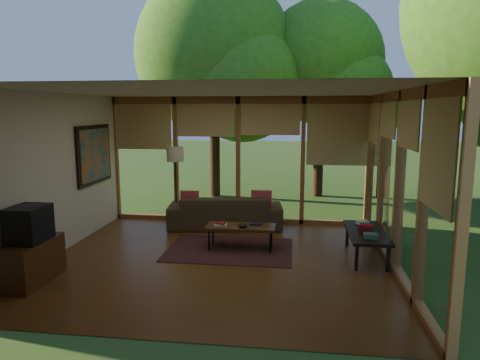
# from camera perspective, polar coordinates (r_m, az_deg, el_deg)

# --- Properties ---
(floor) EXTENTS (5.50, 5.50, 0.00)m
(floor) POSITION_cam_1_polar(r_m,az_deg,el_deg) (7.08, -2.96, -10.64)
(floor) COLOR brown
(floor) RESTS_ON ground
(ceiling) EXTENTS (5.50, 5.50, 0.00)m
(ceiling) POSITION_cam_1_polar(r_m,az_deg,el_deg) (6.66, -3.16, 11.75)
(ceiling) COLOR silver
(ceiling) RESTS_ON ground
(wall_left) EXTENTS (0.04, 5.00, 2.70)m
(wall_left) POSITION_cam_1_polar(r_m,az_deg,el_deg) (7.72, -23.56, 0.60)
(wall_left) COLOR beige
(wall_left) RESTS_ON ground
(wall_front) EXTENTS (5.50, 0.04, 2.70)m
(wall_front) POSITION_cam_1_polar(r_m,az_deg,el_deg) (4.36, -9.02, -4.97)
(wall_front) COLOR beige
(wall_front) RESTS_ON ground
(window_wall_back) EXTENTS (5.50, 0.12, 2.70)m
(window_wall_back) POSITION_cam_1_polar(r_m,az_deg,el_deg) (9.19, -0.25, 2.66)
(window_wall_back) COLOR #A26232
(window_wall_back) RESTS_ON ground
(window_wall_right) EXTENTS (0.12, 5.00, 2.70)m
(window_wall_right) POSITION_cam_1_polar(r_m,az_deg,el_deg) (6.81, 20.35, -0.27)
(window_wall_right) COLOR #A26232
(window_wall_right) RESTS_ON ground
(tree_nw) EXTENTS (4.30, 4.30, 6.07)m
(tree_nw) POSITION_cam_1_polar(r_m,az_deg,el_deg) (12.14, -3.44, 16.41)
(tree_nw) COLOR #361C13
(tree_nw) RESTS_ON ground
(tree_ne) EXTENTS (3.36, 3.36, 5.38)m
(tree_ne) POSITION_cam_1_polar(r_m,az_deg,el_deg) (12.33, 10.75, 15.08)
(tree_ne) COLOR #361C13
(tree_ne) RESTS_ON ground
(rug) EXTENTS (2.17, 1.53, 0.01)m
(rug) POSITION_cam_1_polar(r_m,az_deg,el_deg) (7.57, -1.36, -9.25)
(rug) COLOR maroon
(rug) RESTS_ON floor
(sofa) EXTENTS (2.42, 1.19, 0.68)m
(sofa) POSITION_cam_1_polar(r_m,az_deg,el_deg) (8.91, -1.95, -4.17)
(sofa) COLOR #3E331F
(sofa) RESTS_ON floor
(pillow_left) EXTENTS (0.37, 0.20, 0.39)m
(pillow_left) POSITION_cam_1_polar(r_m,az_deg,el_deg) (8.96, -6.75, -2.67)
(pillow_left) COLOR maroon
(pillow_left) RESTS_ON sofa
(pillow_right) EXTENTS (0.41, 0.22, 0.43)m
(pillow_right) POSITION_cam_1_polar(r_m,az_deg,el_deg) (8.72, 2.87, -2.81)
(pillow_right) COLOR maroon
(pillow_right) RESTS_ON sofa
(ct_book_lower) EXTENTS (0.25, 0.20, 0.03)m
(ct_book_lower) POSITION_cam_1_polar(r_m,az_deg,el_deg) (7.49, -2.63, -5.98)
(ct_book_lower) COLOR beige
(ct_book_lower) RESTS_ON coffee_table
(ct_book_upper) EXTENTS (0.19, 0.17, 0.03)m
(ct_book_upper) POSITION_cam_1_polar(r_m,az_deg,el_deg) (7.48, -2.63, -5.78)
(ct_book_upper) COLOR maroon
(ct_book_upper) RESTS_ON coffee_table
(ct_book_side) EXTENTS (0.20, 0.16, 0.03)m
(ct_book_side) POSITION_cam_1_polar(r_m,az_deg,el_deg) (7.54, 2.07, -5.90)
(ct_book_side) COLOR black
(ct_book_side) RESTS_ON coffee_table
(ct_bowl) EXTENTS (0.16, 0.16, 0.07)m
(ct_bowl) POSITION_cam_1_polar(r_m,az_deg,el_deg) (7.38, 0.38, -6.05)
(ct_bowl) COLOR black
(ct_bowl) RESTS_ON coffee_table
(media_cabinet) EXTENTS (0.50, 1.00, 0.60)m
(media_cabinet) POSITION_cam_1_polar(r_m,az_deg,el_deg) (6.82, -26.15, -9.74)
(media_cabinet) COLOR #4D2C15
(media_cabinet) RESTS_ON floor
(television) EXTENTS (0.45, 0.55, 0.50)m
(television) POSITION_cam_1_polar(r_m,az_deg,el_deg) (6.66, -26.35, -5.27)
(television) COLOR black
(television) RESTS_ON media_cabinet
(console_book_a) EXTENTS (0.21, 0.16, 0.08)m
(console_book_a) POSITION_cam_1_polar(r_m,az_deg,el_deg) (6.96, 17.05, -7.14)
(console_book_a) COLOR #365F53
(console_book_a) RESTS_ON side_console
(console_book_b) EXTENTS (0.25, 0.21, 0.10)m
(console_book_b) POSITION_cam_1_polar(r_m,az_deg,el_deg) (7.39, 16.47, -6.07)
(console_book_b) COLOR maroon
(console_book_b) RESTS_ON side_console
(console_book_c) EXTENTS (0.24, 0.21, 0.05)m
(console_book_c) POSITION_cam_1_polar(r_m,az_deg,el_deg) (7.77, 16.01, -5.46)
(console_book_c) COLOR beige
(console_book_c) RESTS_ON side_console
(floor_lamp) EXTENTS (0.36, 0.36, 1.65)m
(floor_lamp) POSITION_cam_1_polar(r_m,az_deg,el_deg) (9.09, -8.64, 2.84)
(floor_lamp) COLOR black
(floor_lamp) RESTS_ON floor
(coffee_table) EXTENTS (1.20, 0.50, 0.43)m
(coffee_table) POSITION_cam_1_polar(r_m,az_deg,el_deg) (7.50, 0.09, -6.35)
(coffee_table) COLOR #4D2C15
(coffee_table) RESTS_ON floor
(side_console) EXTENTS (0.60, 1.40, 0.46)m
(side_console) POSITION_cam_1_polar(r_m,az_deg,el_deg) (7.36, 16.50, -6.88)
(side_console) COLOR black
(side_console) RESTS_ON floor
(wall_painting) EXTENTS (0.06, 1.35, 1.15)m
(wall_painting) POSITION_cam_1_polar(r_m,az_deg,el_deg) (8.90, -18.84, 3.24)
(wall_painting) COLOR black
(wall_painting) RESTS_ON wall_left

